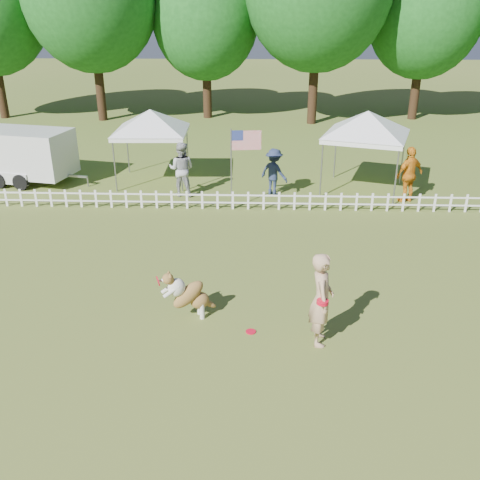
{
  "coord_description": "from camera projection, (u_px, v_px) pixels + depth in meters",
  "views": [
    {
      "loc": [
        0.08,
        -9.39,
        6.12
      ],
      "look_at": [
        -0.33,
        2.0,
        1.1
      ],
      "focal_mm": 40.0,
      "sensor_mm": 36.0,
      "label": 1
    }
  ],
  "objects": [
    {
      "name": "tree_center_left",
      "position": [
        206.0,
        29.0,
        29.76
      ],
      "size": [
        6.0,
        6.0,
        9.8
      ],
      "primitive_type": null,
      "color": "#175018",
      "rests_on": "ground"
    },
    {
      "name": "cargo_trailer",
      "position": [
        22.0,
        156.0,
        19.82
      ],
      "size": [
        4.85,
        2.87,
        2.0
      ],
      "primitive_type": null,
      "rotation": [
        0.0,
        0.0,
        -0.2
      ],
      "color": "silver",
      "rests_on": "ground"
    },
    {
      "name": "flag_pole",
      "position": [
        231.0,
        170.0,
        16.98
      ],
      "size": [
        1.01,
        0.24,
        2.62
      ],
      "primitive_type": null,
      "rotation": [
        0.0,
        0.0,
        0.13
      ],
      "color": "gray",
      "rests_on": "ground"
    },
    {
      "name": "tree_left",
      "position": [
        92.0,
        7.0,
        28.6
      ],
      "size": [
        7.4,
        7.4,
        12.0
      ],
      "primitive_type": null,
      "color": "#175018",
      "rests_on": "ground"
    },
    {
      "name": "tree_center_right",
      "position": [
        318.0,
        1.0,
        27.62
      ],
      "size": [
        7.6,
        7.6,
        12.6
      ],
      "primitive_type": null,
      "color": "#175018",
      "rests_on": "ground"
    },
    {
      "name": "canopy_tent_right",
      "position": [
        364.0,
        153.0,
        18.7
      ],
      "size": [
        3.39,
        3.39,
        2.77
      ],
      "primitive_type": null,
      "rotation": [
        0.0,
        0.0,
        -0.32
      ],
      "color": "white",
      "rests_on": "ground"
    },
    {
      "name": "spectator_c",
      "position": [
        409.0,
        175.0,
        17.8
      ],
      "size": [
        1.19,
        0.96,
        1.88
      ],
      "primitive_type": "imported",
      "rotation": [
        0.0,
        0.0,
        3.67
      ],
      "color": "orange",
      "rests_on": "ground"
    },
    {
      "name": "handler",
      "position": [
        321.0,
        299.0,
        10.23
      ],
      "size": [
        0.48,
        0.72,
        1.92
      ],
      "primitive_type": "imported",
      "rotation": [
        0.0,
        0.0,
        1.53
      ],
      "color": "tan",
      "rests_on": "ground"
    },
    {
      "name": "dog",
      "position": [
        189.0,
        294.0,
        11.17
      ],
      "size": [
        1.17,
        0.76,
        1.15
      ],
      "primitive_type": null,
      "rotation": [
        0.0,
        0.0,
        0.38
      ],
      "color": "brown",
      "rests_on": "ground"
    },
    {
      "name": "spectator_b",
      "position": [
        274.0,
        172.0,
        18.52
      ],
      "size": [
        1.21,
        1.11,
        1.63
      ],
      "primitive_type": "imported",
      "rotation": [
        0.0,
        0.0,
        2.52
      ],
      "color": "#232D4B",
      "rests_on": "ground"
    },
    {
      "name": "picket_fence",
      "position": [
        256.0,
        201.0,
        17.34
      ],
      "size": [
        22.0,
        0.08,
        0.6
      ],
      "primitive_type": null,
      "color": "white",
      "rests_on": "ground"
    },
    {
      "name": "spectator_a",
      "position": [
        182.0,
        169.0,
        18.4
      ],
      "size": [
        1.01,
        0.85,
        1.88
      ],
      "primitive_type": "imported",
      "rotation": [
        0.0,
        0.0,
        2.98
      ],
      "color": "#ABACB1",
      "rests_on": "ground"
    },
    {
      "name": "ground",
      "position": [
        252.0,
        328.0,
        11.06
      ],
      "size": [
        120.0,
        120.0,
        0.0
      ],
      "primitive_type": "plane",
      "color": "#455E1D",
      "rests_on": "ground"
    },
    {
      "name": "canopy_tent_left",
      "position": [
        152.0,
        147.0,
        19.7
      ],
      "size": [
        2.64,
        2.64,
        2.64
      ],
      "primitive_type": null,
      "rotation": [
        0.0,
        0.0,
        0.03
      ],
      "color": "white",
      "rests_on": "ground"
    },
    {
      "name": "tree_right",
      "position": [
        424.0,
        23.0,
        29.23
      ],
      "size": [
        6.2,
        6.2,
        10.4
      ],
      "primitive_type": null,
      "color": "#175018",
      "rests_on": "ground"
    },
    {
      "name": "frisbee_on_turf",
      "position": [
        251.0,
        332.0,
        10.9
      ],
      "size": [
        0.25,
        0.25,
        0.02
      ],
      "primitive_type": "cylinder",
      "rotation": [
        0.0,
        0.0,
        0.23
      ],
      "color": "red",
      "rests_on": "ground"
    }
  ]
}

